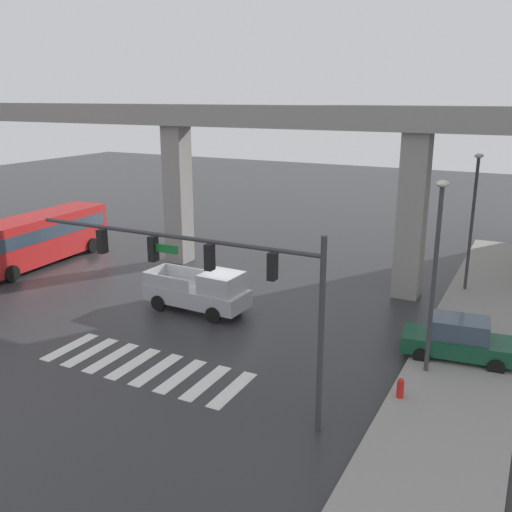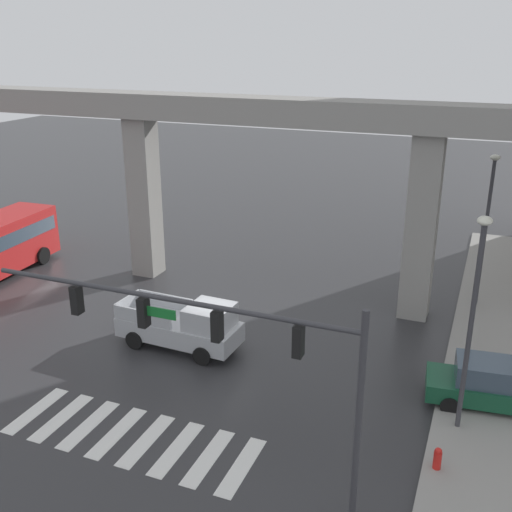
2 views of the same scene
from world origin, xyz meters
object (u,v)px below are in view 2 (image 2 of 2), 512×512
object	(u,v)px
traffic_signal_mast	(222,341)
fire_hydrant	(437,460)
street_lamp_mid_block	(488,214)
pickup_truck	(185,326)
sedan_dark_green	(490,385)
street_lamp_near_corner	(474,302)

from	to	relation	value
traffic_signal_mast	fire_hydrant	distance (m)	7.53
traffic_signal_mast	street_lamp_mid_block	world-z (taller)	street_lamp_mid_block
pickup_truck	fire_hydrant	distance (m)	11.18
pickup_truck	street_lamp_mid_block	world-z (taller)	street_lamp_mid_block
pickup_truck	street_lamp_mid_block	xyz separation A→B (m)	(10.84, 8.80, 3.57)
sedan_dark_green	street_lamp_near_corner	bearing A→B (deg)	-115.84
sedan_dark_green	traffic_signal_mast	world-z (taller)	traffic_signal_mast
pickup_truck	street_lamp_near_corner	xyz separation A→B (m)	(10.84, -1.59, 3.57)
traffic_signal_mast	street_lamp_mid_block	distance (m)	16.73
fire_hydrant	street_lamp_near_corner	bearing A→B (deg)	80.46
traffic_signal_mast	street_lamp_near_corner	size ratio (longest dim) A/B	1.50
pickup_truck	traffic_signal_mast	size ratio (longest dim) A/B	0.47
street_lamp_mid_block	fire_hydrant	distance (m)	13.43
sedan_dark_green	street_lamp_near_corner	size ratio (longest dim) A/B	0.62
traffic_signal_mast	fire_hydrant	xyz separation A→B (m)	(5.50, 2.89, -4.25)
pickup_truck	traffic_signal_mast	world-z (taller)	traffic_signal_mast
street_lamp_near_corner	fire_hydrant	xyz separation A→B (m)	(-0.40, -2.38, -4.13)
street_lamp_near_corner	fire_hydrant	world-z (taller)	street_lamp_near_corner
sedan_dark_green	traffic_signal_mast	bearing A→B (deg)	-133.81
pickup_truck	traffic_signal_mast	bearing A→B (deg)	-54.25
pickup_truck	street_lamp_near_corner	bearing A→B (deg)	-8.35
sedan_dark_green	street_lamp_near_corner	xyz separation A→B (m)	(-0.87, -1.79, 3.70)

